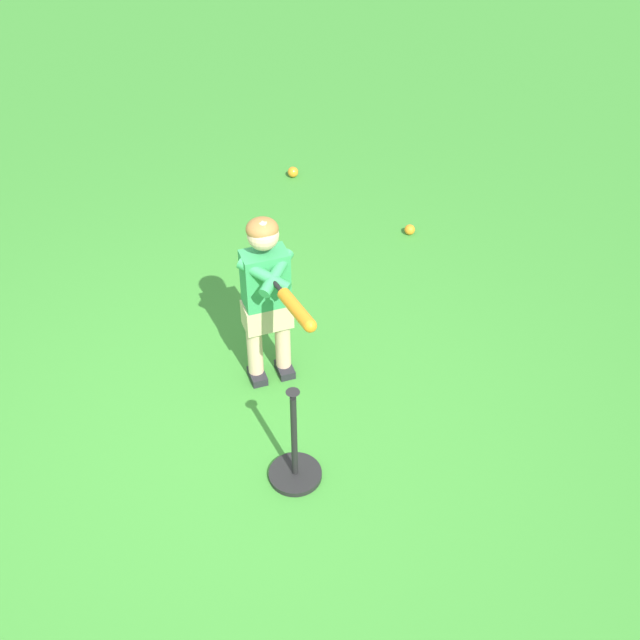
# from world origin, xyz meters

# --- Properties ---
(ground_plane) EXTENTS (40.00, 40.00, 0.00)m
(ground_plane) POSITION_xyz_m (0.00, 0.00, 0.00)
(ground_plane) COLOR #38842D
(child_batter) EXTENTS (0.71, 0.51, 1.08)m
(child_batter) POSITION_xyz_m (-0.55, 0.10, 0.65)
(child_batter) COLOR #232328
(child_batter) RESTS_ON ground
(play_ball_far_right) EXTENTS (0.09, 0.09, 0.09)m
(play_ball_far_right) POSITION_xyz_m (-2.89, -0.16, 0.04)
(play_ball_far_right) COLOR orange
(play_ball_far_right) RESTS_ON ground
(play_ball_far_left) EXTENTS (0.08, 0.08, 0.08)m
(play_ball_far_left) POSITION_xyz_m (-2.18, 0.83, 0.04)
(play_ball_far_left) COLOR orange
(play_ball_far_left) RESTS_ON ground
(batting_tee) EXTENTS (0.28, 0.28, 0.62)m
(batting_tee) POSITION_xyz_m (0.17, 0.35, 0.10)
(batting_tee) COLOR black
(batting_tee) RESTS_ON ground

